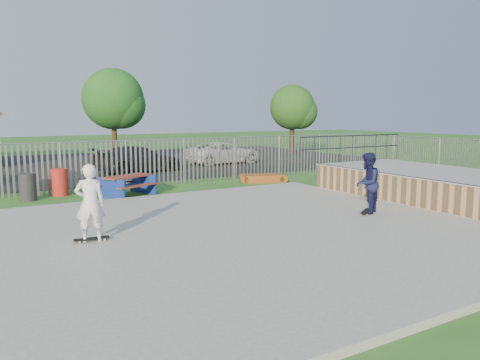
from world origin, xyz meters
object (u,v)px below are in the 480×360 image
trash_bin_red (60,182)px  tree_mid (113,99)px  picnic_table (128,186)px  trash_bin_grey (28,187)px  skater_navy (367,183)px  skater_white (90,203)px  tree_right (292,107)px  funbox (263,178)px  car_white (223,153)px  car_dark (139,159)px

trash_bin_red → tree_mid: size_ratio=0.17×
picnic_table → trash_bin_grey: bearing=141.8°
tree_mid → skater_navy: (1.86, -20.20, -2.96)m
picnic_table → trash_bin_red: bearing=123.8°
skater_white → picnic_table: bearing=-100.3°
tree_mid → tree_right: bearing=-2.8°
skater_navy → funbox: bearing=-133.1°
tree_right → skater_white: (-19.62, -18.51, -2.52)m
funbox → trash_bin_grey: 9.81m
funbox → car_white: size_ratio=0.41×
tree_right → skater_white: bearing=-136.7°
car_dark → tree_right: 15.37m
car_dark → tree_mid: size_ratio=0.80×
picnic_table → skater_white: 7.01m
trash_bin_grey → skater_white: 7.30m
picnic_table → skater_navy: size_ratio=1.26×
car_dark → tree_right: tree_right is taller
picnic_table → funbox: size_ratio=1.16×
tree_mid → skater_navy: bearing=-84.7°
funbox → skater_white: size_ratio=1.09×
tree_mid → funbox: bearing=-75.1°
funbox → tree_mid: tree_mid is taller
picnic_table → car_white: size_ratio=0.48×
funbox → car_dark: 7.38m
car_white → skater_white: bearing=136.3°
picnic_table → skater_white: skater_white is taller
picnic_table → tree_mid: tree_mid is taller
funbox → car_dark: size_ratio=0.41×
car_white → funbox: bearing=158.7°
funbox → trash_bin_red: (-8.62, 0.99, 0.33)m
tree_mid → skater_white: (-5.94, -19.18, -2.96)m
car_dark → picnic_table: bearing=148.6°
funbox → trash_bin_red: size_ratio=1.94×
funbox → car_dark: car_dark is taller
tree_mid → tree_right: 13.70m
car_dark → skater_navy: skater_navy is taller
tree_right → tree_mid: bearing=177.2°
trash_bin_red → skater_white: bearing=-94.6°
car_white → skater_navy: (-3.63, -15.63, 0.37)m
trash_bin_red → car_dark: size_ratio=0.21×
tree_right → skater_white: tree_right is taller
tree_mid → skater_navy: 20.50m
funbox → trash_bin_grey: bearing=-158.0°
car_dark → tree_right: (14.12, 5.37, 2.87)m
car_dark → funbox: bearing=-159.3°
funbox → trash_bin_grey: (-9.80, 0.46, 0.31)m
trash_bin_grey → car_white: (11.99, 7.36, 0.20)m
funbox → tree_right: tree_right is taller
car_white → trash_bin_red: bearing=116.7°
car_dark → skater_white: skater_white is taller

